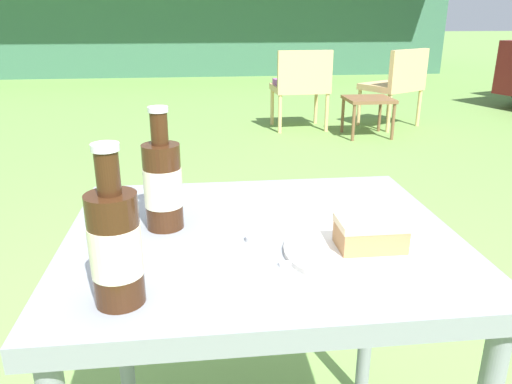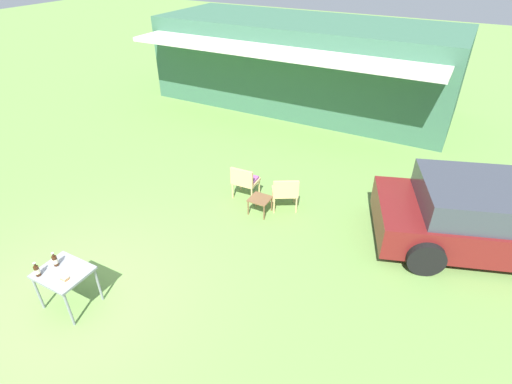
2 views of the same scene
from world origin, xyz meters
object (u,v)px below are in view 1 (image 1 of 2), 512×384
(wicker_chair_plain, at_px, (397,82))
(wicker_chair_cushioned, at_px, (301,83))
(cola_bottle_near, at_px, (163,183))
(patio_table, at_px, (262,269))
(cola_bottle_far, at_px, (115,245))
(cake_on_plate, at_px, (360,243))
(garden_side_table, at_px, (368,103))

(wicker_chair_plain, bearing_deg, wicker_chair_cushioned, -30.37)
(wicker_chair_cushioned, xyz_separation_m, cola_bottle_near, (-1.08, -3.93, 0.34))
(wicker_chair_plain, bearing_deg, patio_table, 35.02)
(wicker_chair_plain, xyz_separation_m, cola_bottle_near, (-2.05, -3.92, 0.34))
(wicker_chair_plain, distance_m, cola_bottle_far, 4.70)
(cola_bottle_near, xyz_separation_m, cola_bottle_far, (-0.05, -0.27, 0.00))
(wicker_chair_cushioned, xyz_separation_m, patio_table, (-0.89, -3.98, 0.16))
(patio_table, height_order, cola_bottle_far, cola_bottle_far)
(wicker_chair_cushioned, bearing_deg, cola_bottle_near, 71.80)
(wicker_chair_cushioned, bearing_deg, patio_table, 74.58)
(wicker_chair_cushioned, bearing_deg, cola_bottle_far, 72.10)
(wicker_chair_cushioned, bearing_deg, cake_on_plate, 77.13)
(cola_bottle_near, bearing_deg, cola_bottle_far, -100.67)
(cola_bottle_near, bearing_deg, garden_side_table, 65.12)
(wicker_chair_plain, height_order, cola_bottle_near, cola_bottle_near)
(garden_side_table, relative_size, cake_on_plate, 1.69)
(garden_side_table, height_order, cola_bottle_near, cola_bottle_near)
(cake_on_plate, bearing_deg, garden_side_table, 70.81)
(wicker_chair_cushioned, height_order, cola_bottle_far, cola_bottle_far)
(wicker_chair_plain, relative_size, patio_table, 1.01)
(wicker_chair_plain, height_order, cake_on_plate, wicker_chair_plain)
(patio_table, height_order, cake_on_plate, cake_on_plate)
(garden_side_table, distance_m, cake_on_plate, 3.95)
(garden_side_table, distance_m, cola_bottle_near, 3.95)
(patio_table, relative_size, cola_bottle_far, 3.12)
(patio_table, xyz_separation_m, cola_bottle_near, (-0.19, 0.05, 0.17))
(cake_on_plate, xyz_separation_m, cola_bottle_near, (-0.36, 0.16, 0.07))
(garden_side_table, relative_size, cola_bottle_far, 1.72)
(cola_bottle_near, distance_m, cola_bottle_far, 0.28)
(cake_on_plate, relative_size, cola_bottle_near, 1.02)
(patio_table, bearing_deg, cola_bottle_near, 165.03)
(wicker_chair_plain, bearing_deg, cake_on_plate, 37.56)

